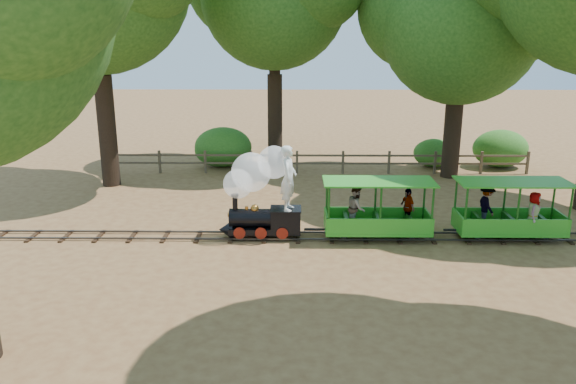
{
  "coord_description": "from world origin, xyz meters",
  "views": [
    {
      "loc": [
        -1.11,
        -15.82,
        5.96
      ],
      "look_at": [
        -1.3,
        0.5,
        1.29
      ],
      "focal_mm": 35.0,
      "sensor_mm": 36.0,
      "label": 1
    }
  ],
  "objects_px": {
    "locomotive": "(261,185)",
    "carriage_front": "(376,214)",
    "carriage_rear": "(507,214)",
    "fence": "(320,160)"
  },
  "relations": [
    {
      "from": "locomotive",
      "to": "fence",
      "type": "height_order",
      "value": "locomotive"
    },
    {
      "from": "locomotive",
      "to": "carriage_rear",
      "type": "relative_size",
      "value": 0.89
    },
    {
      "from": "carriage_front",
      "to": "fence",
      "type": "distance_m",
      "value": 8.13
    },
    {
      "from": "carriage_front",
      "to": "carriage_rear",
      "type": "xyz_separation_m",
      "value": [
        3.88,
        0.05,
        -0.0
      ]
    },
    {
      "from": "locomotive",
      "to": "carriage_rear",
      "type": "xyz_separation_m",
      "value": [
        7.3,
        -0.03,
        -0.85
      ]
    },
    {
      "from": "fence",
      "to": "carriage_front",
      "type": "bearing_deg",
      "value": -80.71
    },
    {
      "from": "locomotive",
      "to": "fence",
      "type": "relative_size",
      "value": 0.16
    },
    {
      "from": "carriage_rear",
      "to": "fence",
      "type": "xyz_separation_m",
      "value": [
        -5.19,
        7.97,
        -0.2
      ]
    },
    {
      "from": "carriage_front",
      "to": "locomotive",
      "type": "bearing_deg",
      "value": 178.81
    },
    {
      "from": "locomotive",
      "to": "carriage_front",
      "type": "relative_size",
      "value": 0.89
    }
  ]
}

